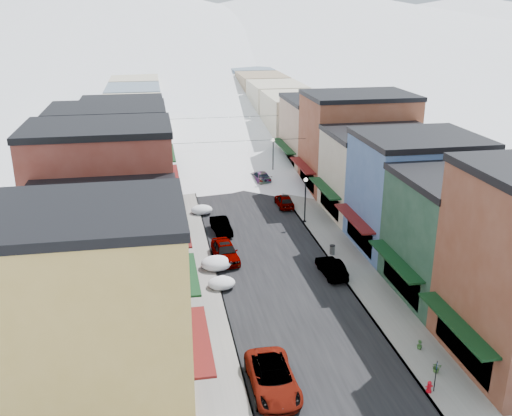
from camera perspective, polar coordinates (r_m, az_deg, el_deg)
name	(u,v)px	position (r m, az deg, el deg)	size (l,w,h in m)	color
road	(218,152)	(87.12, -3.81, 5.61)	(10.00, 160.00, 0.01)	black
sidewalk_left	(174,153)	(86.64, -8.17, 5.43)	(3.20, 160.00, 0.15)	gray
sidewalk_right	(261,150)	(88.06, 0.48, 5.86)	(3.20, 160.00, 0.15)	gray
curb_left	(185,153)	(86.70, -7.14, 5.48)	(0.10, 160.00, 0.15)	slate
curb_right	(251,150)	(87.79, -0.52, 5.81)	(0.10, 160.00, 0.15)	slate
bldg_l_yellow	(93,309)	(32.14, -15.97, -9.64)	(11.30, 8.70, 11.50)	gold
bldg_l_cream	(105,260)	(40.16, -14.83, -5.02)	(11.30, 8.20, 9.50)	#B6AA93
bldg_l_brick_near	(104,202)	(47.10, -14.97, 0.63)	(12.30, 8.20, 12.50)	maroon
bldg_l_grayblue	(117,190)	(55.66, -13.71, 1.76)	(11.30, 9.20, 9.00)	slate
bldg_l_brick_far	(111,157)	(64.11, -14.31, 4.98)	(13.30, 9.20, 11.00)	maroon
bldg_l_tan	(124,141)	(73.87, -13.07, 6.58)	(11.30, 11.20, 10.00)	tan
bldg_r_green	(467,236)	(45.54, 20.33, -2.63)	(11.30, 9.20, 9.50)	#1F402E
bldg_r_blue	(415,193)	(52.79, 15.61, 1.47)	(11.30, 9.20, 10.50)	#436298
bldg_r_cream	(381,173)	(61.04, 12.40, 3.44)	(12.30, 9.20, 9.00)	beige
bldg_r_brick_far	(357,142)	(69.01, 10.05, 6.53)	(13.30, 9.20, 11.50)	brown
bldg_r_tan	(324,133)	(78.15, 6.81, 7.46)	(11.30, 11.20, 9.50)	#9C7C66
distant_blocks	(203,102)	(108.77, -5.30, 10.54)	(34.00, 55.00, 8.00)	gray
mountain_ridge	(126,19)	(301.43, -12.85, 17.92)	(670.00, 340.00, 34.00)	silver
overhead_cables	(228,128)	(73.64, -2.77, 7.98)	(16.40, 15.04, 0.04)	black
car_white_suv	(273,378)	(34.29, 1.68, -16.64)	(2.61, 5.65, 1.57)	white
car_silver_sedan	(225,251)	(49.86, -3.10, -4.33)	(1.96, 4.88, 1.66)	gray
car_dark_hatch	(221,226)	(55.84, -3.51, -1.79)	(1.47, 4.22, 1.39)	black
car_silver_wagon	(201,165)	(77.26, -5.56, 4.30)	(2.07, 5.10, 1.48)	#9B9EA3
car_green_sedan	(331,267)	(47.54, 7.56, -5.91)	(1.48, 4.23, 1.39)	black
car_gray_suv	(284,201)	(62.94, 2.85, 0.74)	(1.66, 4.13, 1.41)	#9FA1A7
car_black_sedan	(261,177)	(71.87, 0.48, 3.16)	(1.89, 4.66, 1.35)	black
car_lane_silver	(203,143)	(89.15, -5.33, 6.46)	(2.03, 5.05, 1.72)	#AFB1B8
car_lane_white	(215,126)	(102.33, -4.11, 8.14)	(2.46, 5.35, 1.49)	silver
fire_hydrant	(429,387)	(35.55, 16.93, -16.75)	(0.42, 0.31, 0.71)	red
parking_sign	(436,374)	(35.18, 17.54, -15.52)	(0.13, 0.26, 2.03)	black
trash_can	(332,250)	(51.18, 7.64, -4.14)	(0.50, 0.50, 0.84)	#5C5F61
streetlamp_near	(305,194)	(57.51, 4.96, 1.37)	(0.39, 0.39, 4.68)	black
streetlamp_far	(273,152)	(73.33, 1.72, 5.59)	(0.41, 0.41, 4.94)	black
planter_near	(436,368)	(37.27, 17.60, -14.98)	(0.55, 0.48, 0.62)	#3F6A30
planter_far	(420,345)	(39.14, 16.04, -13.00)	(0.34, 0.34, 0.61)	#39662E
snow_pile_near	(222,283)	(45.34, -3.46, -7.46)	(2.17, 2.54, 0.92)	white
snow_pile_mid	(217,263)	(48.40, -3.97, -5.50)	(2.66, 2.84, 1.13)	white
snow_pile_far	(202,210)	(61.09, -5.44, -0.16)	(2.28, 2.61, 0.97)	white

